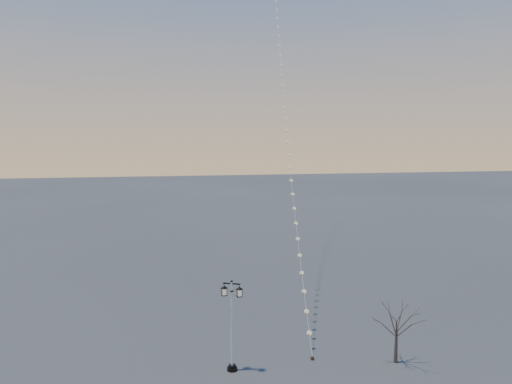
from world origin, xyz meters
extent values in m
plane|color=#434343|center=(0.00, 0.00, 0.00)|extent=(300.00, 300.00, 0.00)
cylinder|color=black|center=(-2.90, 1.04, 0.08)|extent=(0.56, 0.56, 0.16)
cylinder|color=black|center=(-2.90, 1.04, 0.23)|extent=(0.40, 0.40, 0.14)
cylinder|color=silver|center=(-2.90, 1.04, 2.67)|extent=(0.13, 0.13, 4.74)
cylinder|color=black|center=(-2.90, 1.04, 4.49)|extent=(0.20, 0.20, 0.06)
cube|color=black|center=(-2.90, 1.04, 4.89)|extent=(0.90, 0.45, 0.06)
sphere|color=black|center=(-2.90, 1.04, 5.01)|extent=(0.14, 0.14, 0.14)
pyramid|color=black|center=(-3.28, 1.22, 4.74)|extent=(0.44, 0.44, 0.14)
cube|color=beige|center=(-3.28, 1.22, 4.43)|extent=(0.26, 0.26, 0.34)
cube|color=black|center=(-3.28, 1.22, 4.23)|extent=(0.30, 0.30, 0.04)
pyramid|color=black|center=(-2.51, 0.87, 4.74)|extent=(0.44, 0.44, 0.14)
cube|color=beige|center=(-2.51, 0.87, 4.43)|extent=(0.26, 0.26, 0.34)
cube|color=black|center=(-2.51, 0.87, 4.23)|extent=(0.30, 0.30, 0.04)
cone|color=#3B3029|center=(6.33, -0.04, 0.96)|extent=(0.23, 0.23, 1.92)
cylinder|color=#352519|center=(1.80, 1.26, 0.10)|extent=(0.20, 0.20, 0.20)
cylinder|color=black|center=(1.80, 1.26, 0.12)|extent=(0.03, 0.03, 0.25)
cone|color=orange|center=(6.06, 22.62, 18.96)|extent=(0.08, 0.08, 0.28)
cylinder|color=white|center=(1.80, 1.26, 0.59)|extent=(0.02, 0.02, 0.79)
camera|label=1|loc=(-6.58, -22.15, 12.41)|focal=31.56mm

